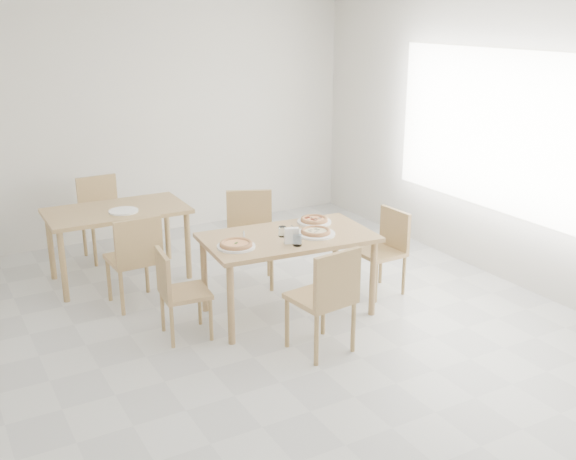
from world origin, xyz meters
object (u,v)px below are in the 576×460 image
chair_west (176,288)px  plate_empty (123,211)px  plate_margherita (236,246)px  napkin_holder (292,237)px  second_table (117,218)px  chair_back_s (136,255)px  pizza_margherita (236,244)px  tumbler_b (297,240)px  chair_back_n (102,211)px  pizza_mushroom (316,231)px  chair_east (386,245)px  main_table (288,244)px  plate_pepperoni (314,222)px  plate_mushroom (316,234)px  chair_north (250,231)px  chair_south (327,294)px  pizza_pepperoni (314,219)px  tumbler_a (282,232)px

chair_west → plate_empty: 1.43m
plate_margherita → napkin_holder: napkin_holder is taller
second_table → chair_back_s: (-0.06, -0.76, -0.14)m
pizza_margherita → tumbler_b: tumbler_b is taller
chair_back_n → pizza_mushroom: bearing=-65.0°
chair_east → chair_back_s: bearing=-113.2°
plate_margherita → chair_back_n: bearing=102.3°
pizza_mushroom → napkin_holder: 0.34m
main_table → plate_pepperoni: bearing=32.0°
chair_east → plate_mushroom: bearing=-87.4°
chair_back_s → chair_back_n: (0.09, 1.53, 0.00)m
plate_empty → chair_west: bearing=-89.5°
plate_margherita → pizza_margherita: pizza_margherita is taller
plate_margherita → plate_mushroom: bearing=-3.2°
main_table → chair_north: 0.87m
chair_east → plate_empty: chair_east is taller
main_table → chair_east: bearing=3.7°
chair_south → second_table: size_ratio=0.65×
chair_north → chair_back_n: (-1.11, 1.48, -0.02)m
chair_south → chair_back_s: size_ratio=1.01×
pizza_pepperoni → plate_mushroom: bearing=-119.4°
tumbler_b → chair_back_n: bearing=110.9°
chair_north → plate_empty: 1.27m
chair_back_s → plate_pepperoni: bearing=156.5°
chair_north → plate_mushroom: chair_north is taller
chair_west → plate_mushroom: 1.32m
pizza_margherita → pizza_pepperoni: bearing=15.8°
pizza_mushroom → pizza_pepperoni: (0.17, 0.31, 0.00)m
plate_margherita → plate_pepperoni: same height
plate_pepperoni → napkin_holder: (-0.49, -0.43, 0.06)m
pizza_margherita → tumbler_b: (0.47, -0.21, 0.02)m
plate_pepperoni → plate_empty: 1.91m
chair_back_s → chair_back_n: chair_back_n is taller
tumbler_b → plate_margherita: bearing=155.8°
tumbler_a → pizza_margherita: bearing=-172.6°
pizza_pepperoni → plate_empty: pizza_pepperoni is taller
main_table → tumbler_a: tumbler_a is taller
pizza_margherita → chair_back_n: size_ratio=0.34×
plate_margherita → pizza_margherita: size_ratio=1.08×
chair_west → plate_empty: (-0.01, 1.40, 0.31)m
chair_west → pizza_mushroom: 1.33m
chair_east → pizza_margherita: size_ratio=2.73×
plate_mushroom → chair_back_n: chair_back_n is taller
plate_pepperoni → pizza_pepperoni: 0.02m
second_table → chair_back_s: 0.78m
plate_margherita → pizza_mushroom: (0.76, -0.04, 0.02)m
tumbler_a → tumbler_b: size_ratio=0.93×
chair_west → tumbler_b: (0.99, -0.31, 0.35)m
chair_south → tumbler_a: chair_south is taller
plate_mushroom → second_table: 2.14m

